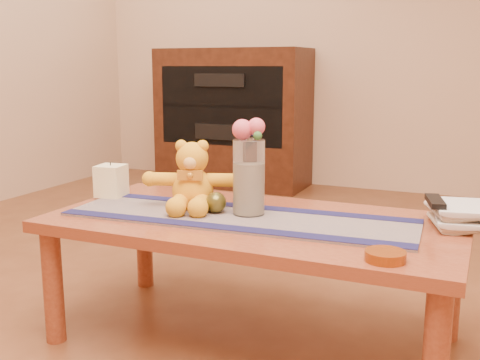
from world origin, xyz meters
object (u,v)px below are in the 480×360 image
at_px(teddy_bear, 193,176).
at_px(pillar_candle, 111,181).
at_px(tv_remote, 435,201).
at_px(book_bottom, 433,223).
at_px(amber_dish, 385,256).
at_px(glass_vase, 249,177).
at_px(bronze_ball, 216,202).

relative_size(teddy_bear, pillar_candle, 2.79).
bearing_deg(tv_remote, book_bottom, 90.00).
height_order(teddy_bear, amber_dish, teddy_bear).
relative_size(pillar_candle, glass_vase, 0.47).
relative_size(glass_vase, amber_dish, 2.35).
bearing_deg(amber_dish, teddy_bear, 158.33).
xyz_separation_m(book_bottom, tv_remote, (0.00, -0.01, 0.07)).
bearing_deg(book_bottom, tv_remote, -93.00).
height_order(pillar_candle, amber_dish, pillar_candle).
bearing_deg(pillar_candle, bronze_ball, -8.23).
distance_m(pillar_candle, book_bottom, 1.21).
height_order(pillar_candle, bronze_ball, pillar_candle).
bearing_deg(book_bottom, teddy_bear, 171.29).
bearing_deg(amber_dish, pillar_candle, 163.82).
xyz_separation_m(bronze_ball, tv_remote, (0.72, 0.15, 0.04)).
xyz_separation_m(bronze_ball, amber_dish, (0.63, -0.25, -0.03)).
distance_m(teddy_bear, tv_remote, 0.84).
xyz_separation_m(pillar_candle, amber_dish, (1.13, -0.33, -0.06)).
relative_size(pillar_candle, book_bottom, 0.55).
bearing_deg(tv_remote, pillar_candle, 169.78).
distance_m(teddy_bear, book_bottom, 0.84).
relative_size(teddy_bear, book_bottom, 1.54).
height_order(teddy_bear, bronze_ball, teddy_bear).
height_order(glass_vase, tv_remote, glass_vase).
distance_m(teddy_bear, glass_vase, 0.23).
height_order(pillar_candle, glass_vase, glass_vase).
relative_size(teddy_bear, glass_vase, 1.32).
xyz_separation_m(glass_vase, amber_dish, (0.52, -0.28, -0.12)).
bearing_deg(teddy_bear, glass_vase, -21.98).
bearing_deg(glass_vase, amber_dish, -28.81).
bearing_deg(pillar_candle, book_bottom, 4.12).
height_order(teddy_bear, tv_remote, teddy_bear).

